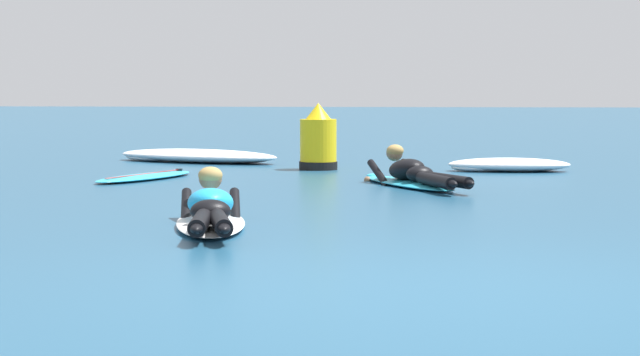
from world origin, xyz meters
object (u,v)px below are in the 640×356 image
at_px(surfer_near, 211,212).
at_px(channel_marker_buoy, 318,143).
at_px(drifting_surfboard, 145,177).
at_px(surfer_far, 412,176).

distance_m(surfer_near, channel_marker_buoy, 7.32).
distance_m(drifting_surfboard, channel_marker_buoy, 2.95).
height_order(surfer_far, channel_marker_buoy, channel_marker_buoy).
height_order(surfer_near, surfer_far, same).
xyz_separation_m(surfer_near, channel_marker_buoy, (0.06, 7.32, 0.25)).
height_order(surfer_far, drifting_surfboard, surfer_far).
relative_size(drifting_surfboard, channel_marker_buoy, 2.22).
distance_m(surfer_near, surfer_far, 4.72).
distance_m(surfer_far, drifting_surfboard, 3.64).
relative_size(surfer_near, surfer_far, 0.97).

